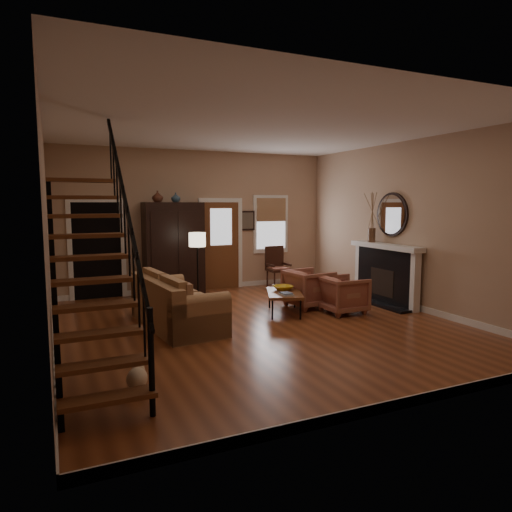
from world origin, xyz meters
name	(u,v)px	position (x,y,z in m)	size (l,w,h in m)	color
room	(204,232)	(-0.41, 1.76, 1.51)	(7.00, 7.33, 3.30)	brown
staircase	(91,245)	(-2.78, -1.30, 1.60)	(0.94, 2.80, 3.20)	brown
fireplace	(387,268)	(3.13, 0.50, 0.74)	(0.33, 1.95, 2.30)	black
armoire	(173,249)	(-0.70, 3.15, 1.05)	(1.30, 0.60, 2.10)	black
vase_a	(158,196)	(-1.05, 3.05, 2.22)	(0.24, 0.24, 0.25)	#4C2619
vase_b	(176,197)	(-0.65, 3.05, 2.21)	(0.20, 0.20, 0.21)	#334C60
sofa	(177,302)	(-1.31, 0.54, 0.41)	(0.96, 2.22, 0.83)	#9C6F47
coffee_table	(284,303)	(0.77, 0.59, 0.21)	(0.63, 1.08, 0.41)	brown
bowl	(283,288)	(0.82, 0.74, 0.46)	(0.37, 0.37, 0.09)	gold
books	(286,294)	(0.65, 0.29, 0.44)	(0.20, 0.27, 0.05)	beige
armchair_left	(343,294)	(1.82, 0.17, 0.35)	(0.75, 0.78, 0.71)	maroon
armchair_right	(309,288)	(1.47, 0.87, 0.38)	(0.81, 0.83, 0.76)	maroon
floor_lamp	(198,269)	(-0.49, 1.99, 0.74)	(0.34, 0.34, 1.49)	black
side_chair	(278,267)	(1.85, 2.95, 0.51)	(0.54, 0.54, 1.02)	#341A10
dog	(137,380)	(-2.41, -1.96, 0.14)	(0.23, 0.39, 0.28)	beige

